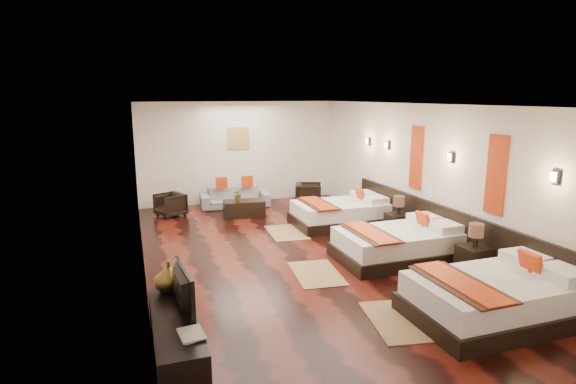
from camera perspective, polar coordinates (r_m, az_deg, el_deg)
name	(u,v)px	position (r m, az deg, el deg)	size (l,w,h in m)	color
floor	(297,255)	(8.71, 1.14, -7.89)	(5.50, 9.50, 0.01)	black
ceiling	(298,105)	(8.20, 1.22, 10.85)	(5.50, 9.50, 0.01)	white
back_wall	(239,152)	(12.85, -6.18, 4.93)	(5.50, 0.01, 2.80)	silver
left_wall	(140,193)	(7.85, -18.02, -0.09)	(0.01, 9.50, 2.80)	silver
right_wall	(425,174)	(9.63, 16.74, 2.14)	(0.01, 9.50, 2.80)	silver
headboard_panel	(446,230)	(9.19, 19.07, -4.55)	(0.08, 6.60, 0.90)	black
bed_near	(498,297)	(6.91, 24.68, -11.80)	(2.31, 1.45, 0.88)	black
bed_mid	(399,244)	(8.67, 13.66, -6.30)	(2.23, 1.40, 0.85)	black
bed_far	(341,213)	(10.71, 6.67, -2.59)	(2.17, 1.36, 0.83)	black
nightstand_a	(474,257)	(8.28, 22.17, -7.57)	(0.45, 0.45, 0.90)	black
nightstand_b	(398,222)	(10.04, 13.54, -3.69)	(0.44, 0.44, 0.88)	black
jute_mat_near	(399,320)	(6.53, 13.64, -15.30)	(0.75, 1.20, 0.01)	#94714B
jute_mat_mid	(316,273)	(7.87, 3.57, -10.09)	(0.75, 1.20, 0.01)	#94714B
jute_mat_far	(286,232)	(10.08, -0.20, -5.06)	(0.75, 1.20, 0.01)	#94714B
tv_console	(176,340)	(5.52, -13.77, -17.49)	(0.50, 1.80, 0.55)	black
tv	(177,290)	(5.45, -13.69, -11.74)	(0.87, 0.11, 0.50)	black
book	(179,337)	(4.96, -13.38, -17.19)	(0.24, 0.33, 0.03)	black
figurine	(169,277)	(5.98, -14.68, -10.22)	(0.36, 0.36, 0.38)	brown
sofa	(235,197)	(12.42, -6.64, -0.64)	(1.83, 0.72, 0.54)	gray
armchair_left	(170,205)	(11.74, -14.47, -1.56)	(0.62, 0.64, 0.58)	black
armchair_right	(309,195)	(12.42, 2.57, -0.33)	(0.68, 0.70, 0.63)	black
coffee_table	(244,208)	(11.43, -5.49, -2.05)	(1.00, 0.50, 0.40)	black
table_plant	(238,195)	(11.41, -6.22, -0.35)	(0.25, 0.22, 0.28)	#2C5F1F
orange_panel_a	(496,175)	(8.13, 24.53, 1.97)	(0.04, 0.40, 1.30)	#D86014
orange_panel_b	(416,158)	(9.82, 15.73, 4.15)	(0.04, 0.40, 1.30)	#D86014
sconce_near	(555,177)	(7.34, 30.34, 1.63)	(0.07, 0.12, 0.18)	black
sconce_mid	(451,157)	(8.91, 19.66, 4.12)	(0.07, 0.12, 0.18)	black
sconce_far	(388,145)	(10.70, 12.32, 5.74)	(0.07, 0.12, 0.18)	black
sconce_lounge	(368,141)	(11.48, 9.99, 6.24)	(0.07, 0.12, 0.18)	black
gold_artwork	(238,138)	(12.79, -6.20, 6.69)	(0.60, 0.04, 0.60)	#AD873F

